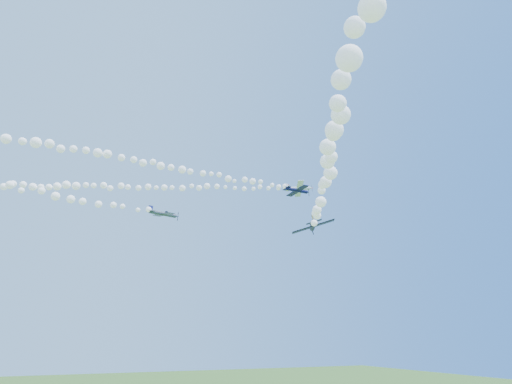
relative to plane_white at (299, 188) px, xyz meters
name	(u,v)px	position (x,y,z in m)	size (l,w,h in m)	color
plane_white	(299,188)	(0.00, 0.00, 0.00)	(7.65, 7.90, 2.48)	silver
smoke_trail_white	(147,187)	(-39.31, 15.18, -0.31)	(74.48, 30.50, 3.23)	white
plane_navy	(297,190)	(-8.96, -14.70, -6.47)	(7.12, 7.51, 2.12)	#0D0F3A
smoke_trail_navy	(109,156)	(-52.04, -18.70, -6.67)	(81.95, 9.96, 2.80)	white
plane_grey	(164,214)	(-37.24, 0.11, -11.64)	(8.11, 8.56, 2.47)	#3A4454
plane_black	(313,226)	(-17.49, -35.02, -20.68)	(7.37, 7.22, 2.54)	black
smoke_trail_black	(340,112)	(-36.60, -71.48, -20.94)	(37.61, 69.25, 3.04)	white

